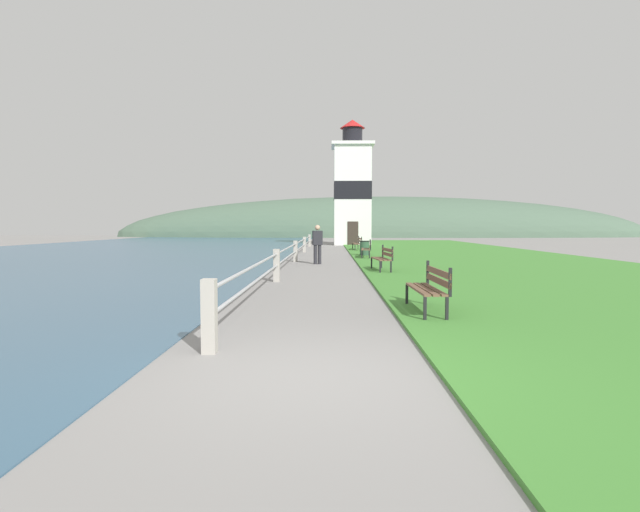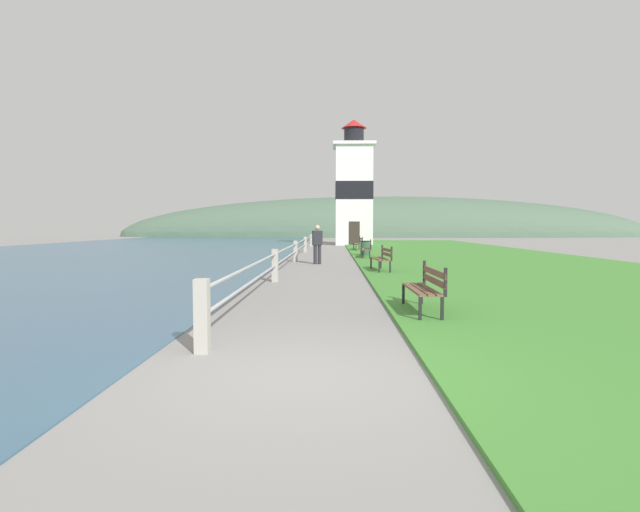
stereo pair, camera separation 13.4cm
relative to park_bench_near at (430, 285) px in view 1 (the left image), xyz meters
The scene contains 12 objects.
ground_plane 4.46m from the park_bench_near, 118.15° to the right, with size 160.00×160.00×0.00m, color gray.
grass_verge 16.86m from the park_bench_near, 71.55° to the left, with size 12.00×59.69×0.06m.
water_strip 22.64m from the park_bench_near, 135.05° to the left, with size 24.00×95.50×0.01m.
seawall_railing 13.93m from the park_bench_near, 104.19° to the left, with size 0.18×33.00×0.96m.
park_bench_near is the anchor object (origin of this frame).
park_bench_midway 8.49m from the park_bench_near, 89.63° to the left, with size 0.62×1.79×0.94m.
park_bench_far 15.87m from the park_bench_near, 89.81° to the left, with size 0.61×2.00×0.94m.
park_bench_by_lighthouse 23.70m from the park_bench_near, 89.94° to the left, with size 0.54×2.00×0.94m.
lighthouse 34.24m from the park_bench_near, 89.82° to the left, with size 3.57×3.57×10.69m.
person_strolling 12.33m from the park_bench_near, 101.12° to the left, with size 0.45×0.31×1.68m.
trash_bin 17.65m from the park_bench_near, 89.89° to the left, with size 0.54×0.54×0.84m.
distant_hillside 66.15m from the park_bench_near, 84.87° to the left, with size 80.00×16.00×12.00m.
Camera 1 is at (0.22, -5.32, 1.64)m, focal length 28.00 mm.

